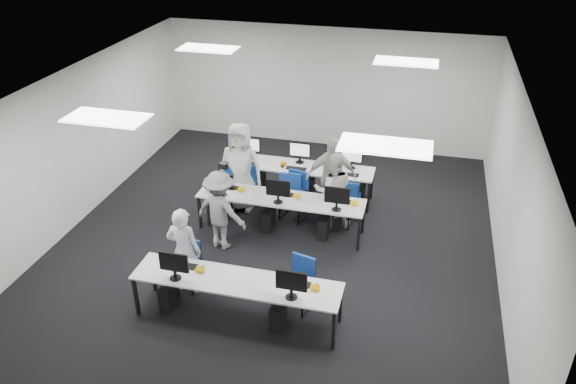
% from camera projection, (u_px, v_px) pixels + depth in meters
% --- Properties ---
extents(room, '(9.00, 9.02, 3.00)m').
position_uv_depth(room, '(278.00, 166.00, 10.08)').
color(room, black).
rests_on(room, ground).
extents(ceiling_panels, '(5.20, 4.60, 0.02)m').
position_uv_depth(ceiling_panels, '(277.00, 86.00, 9.36)').
color(ceiling_panels, white).
rests_on(ceiling_panels, room).
extents(desk_front, '(3.20, 0.70, 0.73)m').
position_uv_depth(desk_front, '(236.00, 283.00, 8.44)').
color(desk_front, white).
rests_on(desk_front, ground).
extents(desk_mid, '(3.20, 0.70, 0.73)m').
position_uv_depth(desk_mid, '(281.00, 200.00, 10.64)').
color(desk_mid, white).
rests_on(desk_mid, ground).
extents(desk_back, '(3.20, 0.70, 0.73)m').
position_uv_depth(desk_back, '(298.00, 168.00, 11.83)').
color(desk_back, white).
rests_on(desk_back, ground).
extents(equipment_front, '(2.51, 0.41, 1.19)m').
position_uv_depth(equipment_front, '(225.00, 298.00, 8.62)').
color(equipment_front, '#0B279B').
rests_on(equipment_front, desk_front).
extents(equipment_mid, '(2.91, 0.41, 1.19)m').
position_uv_depth(equipment_mid, '(271.00, 214.00, 10.82)').
color(equipment_mid, white).
rests_on(equipment_mid, desk_mid).
extents(equipment_back, '(2.91, 0.41, 1.19)m').
position_uv_depth(equipment_back, '(307.00, 182.00, 11.96)').
color(equipment_back, white).
rests_on(equipment_back, desk_back).
extents(chair_0, '(0.44, 0.47, 0.83)m').
position_uv_depth(chair_0, '(187.00, 273.00, 9.33)').
color(chair_0, navy).
rests_on(chair_0, ground).
extents(chair_1, '(0.53, 0.55, 0.87)m').
position_uv_depth(chair_1, '(298.00, 292.00, 8.89)').
color(chair_1, navy).
rests_on(chair_1, ground).
extents(chair_2, '(0.51, 0.55, 0.93)m').
position_uv_depth(chair_2, '(228.00, 198.00, 11.50)').
color(chair_2, navy).
rests_on(chair_2, ground).
extents(chair_3, '(0.57, 0.60, 0.95)m').
position_uv_depth(chair_3, '(294.00, 204.00, 11.28)').
color(chair_3, navy).
rests_on(chair_3, ground).
extents(chair_4, '(0.55, 0.57, 0.88)m').
position_uv_depth(chair_4, '(337.00, 212.00, 11.05)').
color(chair_4, navy).
rests_on(chair_4, ground).
extents(chair_5, '(0.60, 0.62, 0.92)m').
position_uv_depth(chair_5, '(247.00, 189.00, 11.83)').
color(chair_5, navy).
rests_on(chair_5, ground).
extents(chair_6, '(0.51, 0.55, 0.95)m').
position_uv_depth(chair_6, '(292.00, 197.00, 11.51)').
color(chair_6, navy).
rests_on(chair_6, ground).
extents(chair_7, '(0.42, 0.46, 0.84)m').
position_uv_depth(chair_7, '(349.00, 204.00, 11.34)').
color(chair_7, navy).
rests_on(chair_7, ground).
extents(handbag, '(0.41, 0.34, 0.29)m').
position_uv_depth(handbag, '(212.00, 184.00, 10.79)').
color(handbag, '#A08E52').
rests_on(handbag, desk_mid).
extents(student_0, '(0.57, 0.38, 1.56)m').
position_uv_depth(student_0, '(184.00, 251.00, 9.00)').
color(student_0, beige).
rests_on(student_0, ground).
extents(student_1, '(0.87, 0.75, 1.55)m').
position_uv_depth(student_1, '(333.00, 190.00, 10.79)').
color(student_1, beige).
rests_on(student_1, ground).
extents(student_2, '(0.91, 0.60, 1.86)m').
position_uv_depth(student_2, '(241.00, 167.00, 11.32)').
color(student_2, beige).
rests_on(student_2, ground).
extents(student_3, '(1.09, 0.71, 1.72)m').
position_uv_depth(student_3, '(331.00, 177.00, 11.07)').
color(student_3, beige).
rests_on(student_3, ground).
extents(photographer, '(1.10, 0.79, 1.54)m').
position_uv_depth(photographer, '(220.00, 210.00, 10.13)').
color(photographer, slate).
rests_on(photographer, ground).
extents(dslr_camera, '(0.18, 0.21, 0.10)m').
position_uv_depth(dslr_camera, '(223.00, 166.00, 9.87)').
color(dslr_camera, black).
rests_on(dslr_camera, photographer).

